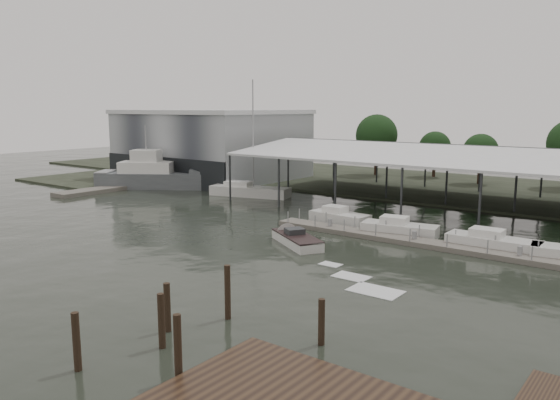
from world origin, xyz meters
The scene contains 14 objects.
ground centered at (0.00, 0.00, 0.00)m, with size 200.00×200.00×0.00m, color #222820.
land_strip_far centered at (0.00, 42.00, 0.10)m, with size 140.00×30.00×0.30m.
land_strip_west centered at (-40.00, 30.00, 0.10)m, with size 20.00×40.00×0.30m.
storage_warehouse centered at (-28.00, 29.94, 5.29)m, with size 24.50×20.50×10.50m.
covered_boat_shed centered at (17.00, 28.00, 6.13)m, with size 58.24×24.00×6.96m.
trawler_dock centered at (-30.00, 14.00, 0.25)m, with size 3.00×18.00×0.50m.
floating_dock centered at (15.00, 10.00, 0.20)m, with size 28.00×2.00×1.40m.
grey_trawler centered at (-27.15, 17.79, 1.58)m, with size 15.34×12.29×8.84m.
white_sailboat centered at (-12.24, 20.11, 0.66)m, with size 10.39×5.13×14.34m.
speedboat_underway centered at (6.18, 4.31, 0.39)m, with size 15.91×10.26×2.00m.
moored_cruiser_0 centered at (5.10, 13.03, 0.61)m, with size 5.89×2.62×1.70m.
moored_cruiser_1 centered at (11.76, 11.86, 0.61)m, with size 6.64×3.32×1.70m.
moored_cruiser_2 centered at (19.57, 11.73, 0.61)m, with size 6.89×2.24×1.70m.
mooring_pilings centered at (13.78, -14.27, 1.00)m, with size 7.12×8.60×3.48m.
Camera 1 is at (31.33, -30.46, 10.83)m, focal length 35.00 mm.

